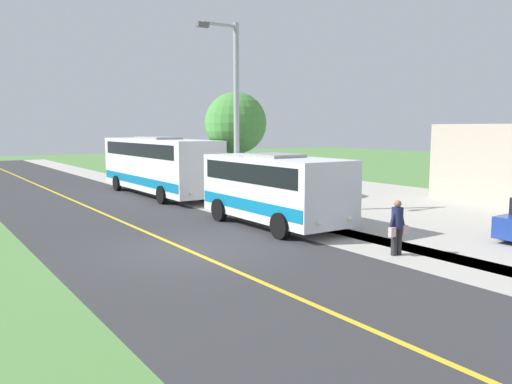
{
  "coord_description": "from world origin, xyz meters",
  "views": [
    {
      "loc": [
        6.88,
        13.93,
        3.73
      ],
      "look_at": [
        -3.5,
        -1.41,
        1.4
      ],
      "focal_mm": 36.17,
      "sensor_mm": 36.0,
      "label": 1
    }
  ],
  "objects": [
    {
      "name": "pedestrian_with_bags",
      "position": [
        -4.82,
        3.99,
        0.87
      ],
      "size": [
        0.72,
        0.34,
        1.63
      ],
      "color": "#262628",
      "rests_on": "ground"
    },
    {
      "name": "transit_bus_rear",
      "position": [
        -4.56,
        -12.58,
        1.76
      ],
      "size": [
        2.77,
        10.57,
        3.21
      ],
      "color": "white",
      "rests_on": "ground"
    },
    {
      "name": "ground_plane",
      "position": [
        0.0,
        0.0,
        0.0
      ],
      "size": [
        120.0,
        120.0,
        0.0
      ],
      "primitive_type": "plane",
      "color": "#548442"
    },
    {
      "name": "shuttle_bus_front",
      "position": [
        -4.55,
        -1.7,
        1.51
      ],
      "size": [
        2.75,
        6.7,
        2.74
      ],
      "color": "white",
      "rests_on": "ground"
    },
    {
      "name": "street_light_pole",
      "position": [
        -4.88,
        -5.13,
        4.47
      ],
      "size": [
        1.97,
        0.24,
        8.11
      ],
      "color": "#9E9EA3",
      "rests_on": "ground"
    },
    {
      "name": "road_surface",
      "position": [
        0.0,
        0.0,
        0.0
      ],
      "size": [
        8.0,
        100.0,
        0.01
      ],
      "primitive_type": "cube",
      "color": "#333335",
      "rests_on": "ground"
    },
    {
      "name": "tree_curbside",
      "position": [
        -7.4,
        -9.06,
        3.92
      ],
      "size": [
        3.22,
        3.22,
        5.56
      ],
      "color": "brown",
      "rests_on": "ground"
    },
    {
      "name": "road_centre_line",
      "position": [
        0.0,
        0.0,
        0.01
      ],
      "size": [
        0.16,
        100.0,
        0.0
      ],
      "primitive_type": "cube",
      "color": "gold",
      "rests_on": "ground"
    },
    {
      "name": "parking_lot_surface",
      "position": [
        -12.4,
        3.0,
        0.0
      ],
      "size": [
        14.0,
        36.0,
        0.01
      ],
      "primitive_type": "cube",
      "color": "#B2ADA3",
      "rests_on": "ground"
    },
    {
      "name": "sidewalk",
      "position": [
        -5.2,
        0.0,
        0.0
      ],
      "size": [
        2.4,
        100.0,
        0.01
      ],
      "primitive_type": "cube",
      "color": "#B2ADA3",
      "rests_on": "ground"
    }
  ]
}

